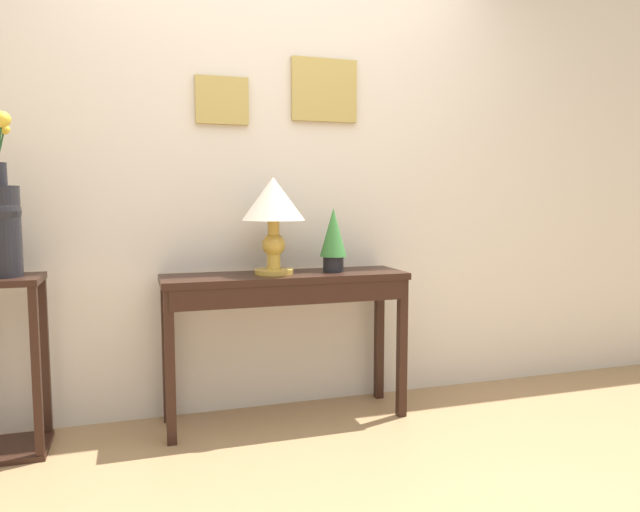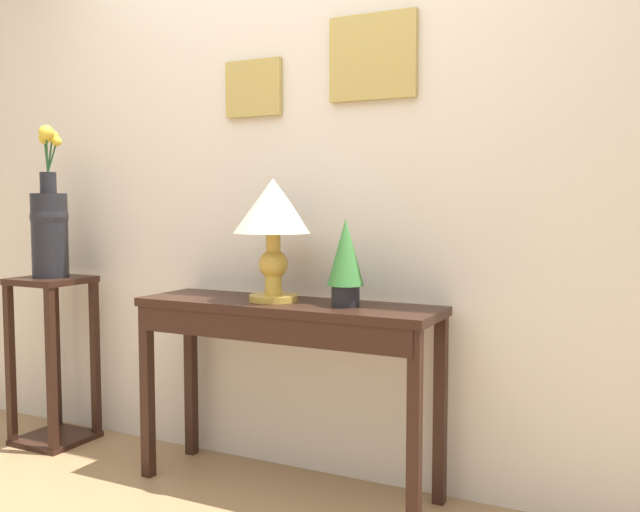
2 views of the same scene
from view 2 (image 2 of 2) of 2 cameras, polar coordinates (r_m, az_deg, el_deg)
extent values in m
cube|color=beige|center=(3.04, -0.95, 8.70)|extent=(9.00, 0.10, 2.80)
cube|color=tan|center=(3.13, -5.48, 13.51)|extent=(0.27, 0.02, 0.24)
cube|color=#5EAC63|center=(3.13, -5.53, 13.52)|extent=(0.22, 0.01, 0.20)
cube|color=tan|center=(2.89, 4.31, 15.95)|extent=(0.37, 0.02, 0.34)
cube|color=gray|center=(2.89, 4.27, 15.97)|extent=(0.30, 0.01, 0.27)
cube|color=black|center=(2.80, -2.77, -4.13)|extent=(1.26, 0.37, 0.03)
cube|color=black|center=(2.67, -4.49, -6.01)|extent=(1.19, 0.03, 0.10)
cube|color=black|center=(3.10, -13.96, -10.75)|extent=(0.04, 0.04, 0.74)
cube|color=black|center=(2.52, 7.75, -14.24)|extent=(0.04, 0.04, 0.74)
cube|color=black|center=(3.32, -10.52, -9.66)|extent=(0.04, 0.04, 0.74)
cube|color=black|center=(2.79, 9.82, -12.39)|extent=(0.04, 0.04, 0.74)
cylinder|color=gold|center=(2.82, -3.83, -3.44)|extent=(0.20, 0.20, 0.02)
cylinder|color=gold|center=(2.81, -3.84, -1.92)|extent=(0.07, 0.07, 0.13)
sphere|color=gold|center=(2.81, -3.85, -0.65)|extent=(0.12, 0.12, 0.12)
cylinder|color=gold|center=(2.80, -3.85, 0.62)|extent=(0.06, 0.06, 0.13)
cone|color=beige|center=(2.80, -3.87, 4.13)|extent=(0.32, 0.32, 0.22)
cylinder|color=black|center=(2.67, 2.10, -3.28)|extent=(0.11, 0.11, 0.08)
cone|color=#387A38|center=(2.65, 2.11, 0.33)|extent=(0.14, 0.14, 0.26)
cube|color=black|center=(3.60, -21.16, -1.87)|extent=(0.32, 0.32, 0.03)
cube|color=black|center=(3.76, -20.82, -13.80)|extent=(0.32, 0.32, 0.03)
cube|color=black|center=(3.68, -24.03, -8.01)|extent=(0.04, 0.03, 0.75)
cube|color=black|center=(3.47, -21.14, -8.64)|extent=(0.04, 0.03, 0.75)
cube|color=black|center=(3.85, -20.85, -7.36)|extent=(0.04, 0.04, 0.75)
cube|color=black|center=(3.66, -17.93, -7.91)|extent=(0.04, 0.04, 0.75)
cylinder|color=black|center=(3.59, -21.25, 1.58)|extent=(0.17, 0.17, 0.40)
sphere|color=black|center=(3.58, -21.29, 2.99)|extent=(0.18, 0.18, 0.18)
cylinder|color=black|center=(3.58, -21.37, 5.61)|extent=(0.08, 0.08, 0.10)
cylinder|color=#235128|center=(3.59, -21.07, 7.59)|extent=(0.04, 0.04, 0.15)
sphere|color=gold|center=(3.59, -20.75, 8.77)|extent=(0.05, 0.05, 0.05)
cylinder|color=#235128|center=(3.60, -21.51, 7.68)|extent=(0.03, 0.01, 0.16)
sphere|color=gold|center=(3.61, -21.63, 8.94)|extent=(0.05, 0.05, 0.05)
cylinder|color=#235128|center=(3.57, -21.44, 7.89)|extent=(0.05, 0.05, 0.18)
sphere|color=gold|center=(3.55, -21.50, 9.39)|extent=(0.07, 0.07, 0.07)
cylinder|color=#235128|center=(3.60, -21.23, 7.78)|extent=(0.01, 0.04, 0.17)
sphere|color=gold|center=(3.61, -21.06, 9.13)|extent=(0.06, 0.06, 0.06)
camera|label=1|loc=(2.16, -76.11, 0.68)|focal=32.69mm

